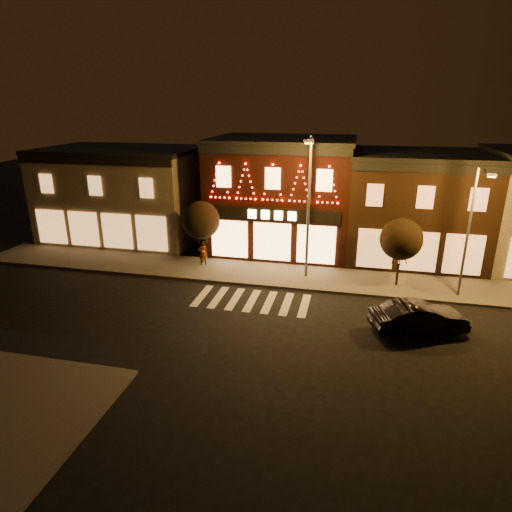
% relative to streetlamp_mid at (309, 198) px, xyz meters
% --- Properties ---
extents(ground, '(120.00, 120.00, 0.00)m').
position_rel_streetlamp_mid_xyz_m(ground, '(-2.59, -7.86, -5.27)').
color(ground, black).
rests_on(ground, ground).
extents(sidewalk_far, '(44.00, 4.00, 0.15)m').
position_rel_streetlamp_mid_xyz_m(sidewalk_far, '(-0.59, 0.14, -5.19)').
color(sidewalk_far, '#47423D').
rests_on(sidewalk_far, ground).
extents(sidewalk_near, '(7.00, 7.00, 0.15)m').
position_rel_streetlamp_mid_xyz_m(sidewalk_near, '(-9.09, -15.36, -5.19)').
color(sidewalk_near, '#47423D').
rests_on(sidewalk_near, ground).
extents(building_left, '(12.20, 8.28, 7.30)m').
position_rel_streetlamp_mid_xyz_m(building_left, '(-15.59, 6.13, -1.61)').
color(building_left, '#695C4B').
rests_on(building_left, ground).
extents(building_pulp, '(10.20, 8.34, 8.30)m').
position_rel_streetlamp_mid_xyz_m(building_pulp, '(-2.59, 6.11, -1.10)').
color(building_pulp, '#33110B').
rests_on(building_pulp, ground).
extents(building_right_a, '(9.20, 8.28, 7.50)m').
position_rel_streetlamp_mid_xyz_m(building_right_a, '(6.91, 6.13, -1.51)').
color(building_right_a, '#321E11').
rests_on(building_right_a, ground).
extents(streetlamp_mid, '(0.56, 1.99, 8.72)m').
position_rel_streetlamp_mid_xyz_m(streetlamp_mid, '(0.00, 0.00, 0.00)').
color(streetlamp_mid, '#59595E').
rests_on(streetlamp_mid, sidewalk_far).
extents(streetlamp_right, '(0.63, 1.67, 7.29)m').
position_rel_streetlamp_mid_xyz_m(streetlamp_right, '(8.99, -0.92, -0.84)').
color(streetlamp_right, '#59595E').
rests_on(streetlamp_right, sidewalk_far).
extents(tree_left, '(2.57, 2.57, 4.30)m').
position_rel_streetlamp_mid_xyz_m(tree_left, '(-7.32, 1.16, -2.11)').
color(tree_left, black).
rests_on(tree_left, sidewalk_far).
extents(tree_right, '(2.49, 2.49, 4.16)m').
position_rel_streetlamp_mid_xyz_m(tree_right, '(5.55, -0.02, -2.21)').
color(tree_right, black).
rests_on(tree_right, sidewalk_far).
extents(dark_sedan, '(4.89, 3.07, 1.52)m').
position_rel_streetlamp_mid_xyz_m(dark_sedan, '(6.17, -5.56, -4.51)').
color(dark_sedan, black).
rests_on(dark_sedan, ground).
extents(pedestrian, '(0.72, 0.60, 1.68)m').
position_rel_streetlamp_mid_xyz_m(pedestrian, '(-7.11, 0.72, -4.28)').
color(pedestrian, gray).
rests_on(pedestrian, sidewalk_far).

